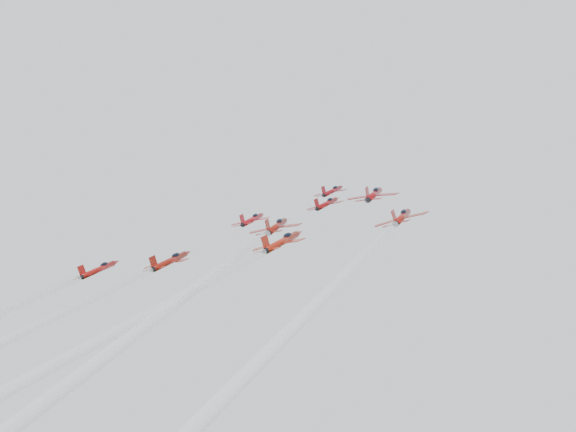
% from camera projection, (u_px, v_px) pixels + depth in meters
% --- Properties ---
extents(jet_lead, '(8.40, 10.73, 6.91)m').
position_uv_depth(jet_lead, '(332.00, 191.00, 181.11)').
color(jet_lead, maroon).
extents(jet_row2_left, '(8.76, 11.19, 7.21)m').
position_uv_depth(jet_row2_left, '(252.00, 219.00, 164.23)').
color(jet_row2_left, '#AE1018').
extents(jet_row2_center, '(8.38, 10.71, 6.89)m').
position_uv_depth(jet_row2_center, '(327.00, 203.00, 161.59)').
color(jet_row2_center, maroon).
extents(jet_row2_right, '(10.55, 13.48, 8.68)m').
position_uv_depth(jet_row2_right, '(374.00, 194.00, 158.50)').
color(jet_row2_right, maroon).
extents(jet_center, '(10.11, 94.84, 57.42)m').
position_uv_depth(jet_center, '(127.00, 312.00, 102.34)').
color(jet_center, maroon).
extents(jet_rear_right, '(9.66, 90.64, 54.87)m').
position_uv_depth(jet_rear_right, '(113.00, 347.00, 85.92)').
color(jet_rear_right, '#AB2110').
extents(jet_rear_farright, '(8.89, 83.43, 50.51)m').
position_uv_depth(jet_rear_farright, '(300.00, 303.00, 85.69)').
color(jet_rear_farright, maroon).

